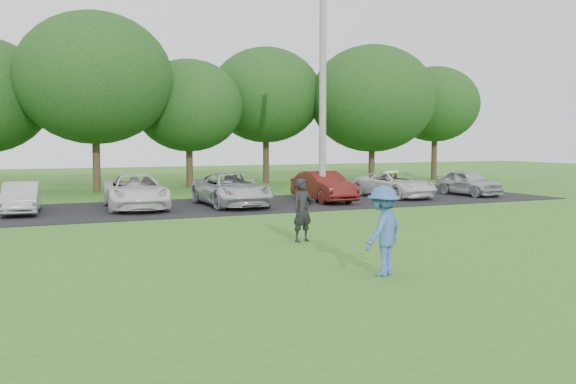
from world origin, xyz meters
TOP-DOWN VIEW (x-y plane):
  - ground at (0.00, 0.00)m, footprint 100.00×100.00m
  - parking_lot at (0.00, 13.00)m, footprint 32.00×6.50m
  - utility_pole at (5.53, 12.41)m, footprint 0.28×0.28m
  - frisbee_player at (0.25, -0.30)m, footprint 1.26×1.08m
  - camera_bystander at (0.59, 3.93)m, footprint 0.65×0.51m
  - parked_cars at (0.87, 12.93)m, footprint 27.63×5.10m
  - tree_row at (1.51, 22.76)m, footprint 42.39×9.85m

SIDE VIEW (x-z plane):
  - ground at x=0.00m, z-range 0.00..0.00m
  - parking_lot at x=0.00m, z-range 0.00..0.03m
  - parked_cars at x=0.87m, z-range -0.01..1.25m
  - camera_bystander at x=0.59m, z-range 0.00..1.58m
  - frisbee_player at x=0.25m, z-range -0.14..1.84m
  - utility_pole at x=5.53m, z-range 0.00..9.49m
  - tree_row at x=1.51m, z-range 0.59..9.23m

